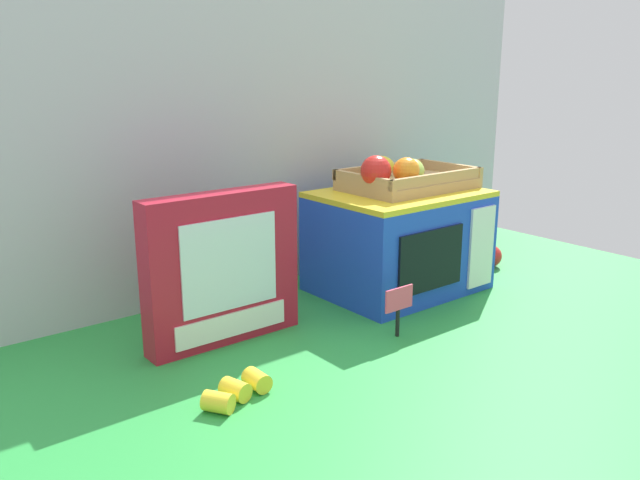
{
  "coord_description": "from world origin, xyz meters",
  "views": [
    {
      "loc": [
        -0.89,
        -1.04,
        0.51
      ],
      "look_at": [
        -0.07,
        -0.02,
        0.16
      ],
      "focal_mm": 36.5,
      "sensor_mm": 36.0,
      "label": 1
    }
  ],
  "objects_px": {
    "loose_toy_banana": "(237,390)",
    "loose_toy_apple": "(491,256)",
    "toy_microwave": "(399,241)",
    "food_groups_crate": "(402,178)",
    "price_sign": "(399,304)",
    "cookie_set_box": "(223,269)"
  },
  "relations": [
    {
      "from": "toy_microwave",
      "to": "cookie_set_box",
      "type": "distance_m",
      "value": 0.47
    },
    {
      "from": "food_groups_crate",
      "to": "cookie_set_box",
      "type": "height_order",
      "value": "food_groups_crate"
    },
    {
      "from": "toy_microwave",
      "to": "loose_toy_apple",
      "type": "relative_size",
      "value": 6.45
    },
    {
      "from": "price_sign",
      "to": "loose_toy_apple",
      "type": "xyz_separation_m",
      "value": [
        0.52,
        0.17,
        -0.04
      ]
    },
    {
      "from": "price_sign",
      "to": "food_groups_crate",
      "type": "bearing_deg",
      "value": 44.23
    },
    {
      "from": "loose_toy_banana",
      "to": "price_sign",
      "type": "bearing_deg",
      "value": 3.04
    },
    {
      "from": "toy_microwave",
      "to": "food_groups_crate",
      "type": "relative_size",
      "value": 1.19
    },
    {
      "from": "toy_microwave",
      "to": "cookie_set_box",
      "type": "bearing_deg",
      "value": -179.06
    },
    {
      "from": "food_groups_crate",
      "to": "loose_toy_apple",
      "type": "height_order",
      "value": "food_groups_crate"
    },
    {
      "from": "loose_toy_banana",
      "to": "loose_toy_apple",
      "type": "height_order",
      "value": "loose_toy_apple"
    },
    {
      "from": "cookie_set_box",
      "to": "price_sign",
      "type": "bearing_deg",
      "value": -35.59
    },
    {
      "from": "toy_microwave",
      "to": "price_sign",
      "type": "bearing_deg",
      "value": -134.98
    },
    {
      "from": "toy_microwave",
      "to": "price_sign",
      "type": "xyz_separation_m",
      "value": [
        -0.2,
        -0.2,
        -0.05
      ]
    },
    {
      "from": "loose_toy_banana",
      "to": "toy_microwave",
      "type": "bearing_deg",
      "value": 20.99
    },
    {
      "from": "price_sign",
      "to": "loose_toy_banana",
      "type": "height_order",
      "value": "price_sign"
    },
    {
      "from": "food_groups_crate",
      "to": "toy_microwave",
      "type": "bearing_deg",
      "value": -148.62
    },
    {
      "from": "loose_toy_banana",
      "to": "loose_toy_apple",
      "type": "relative_size",
      "value": 2.22
    },
    {
      "from": "price_sign",
      "to": "loose_toy_apple",
      "type": "relative_size",
      "value": 1.75
    },
    {
      "from": "loose_toy_banana",
      "to": "cookie_set_box",
      "type": "bearing_deg",
      "value": 63.8
    },
    {
      "from": "toy_microwave",
      "to": "cookie_set_box",
      "type": "xyz_separation_m",
      "value": [
        -0.47,
        -0.01,
        0.03
      ]
    },
    {
      "from": "toy_microwave",
      "to": "loose_toy_banana",
      "type": "xyz_separation_m",
      "value": [
        -0.58,
        -0.22,
        -0.1
      ]
    },
    {
      "from": "cookie_set_box",
      "to": "loose_toy_banana",
      "type": "bearing_deg",
      "value": -116.2
    }
  ]
}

